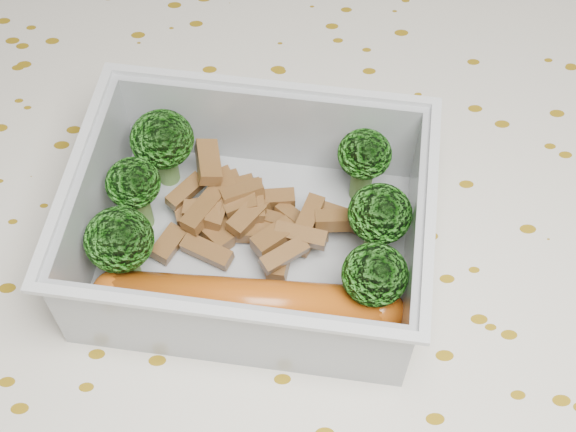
{
  "coord_description": "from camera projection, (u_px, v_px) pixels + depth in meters",
  "views": [
    {
      "loc": [
        -0.01,
        -0.25,
        1.15
      ],
      "look_at": [
        -0.0,
        -0.01,
        0.78
      ],
      "focal_mm": 50.0,
      "sensor_mm": 36.0,
      "label": 1
    }
  ],
  "objects": [
    {
      "name": "lunch_container",
      "position": [
        252.0,
        233.0,
        0.44
      ],
      "size": [
        0.21,
        0.18,
        0.07
      ],
      "color": "silver",
      "rests_on": "tablecloth"
    },
    {
      "name": "meat_pile",
      "position": [
        251.0,
        217.0,
        0.46
      ],
      "size": [
        0.12,
        0.09,
        0.03
      ],
      "color": "brown",
      "rests_on": "lunch_container"
    },
    {
      "name": "broccoli_florets",
      "position": [
        248.0,
        204.0,
        0.43
      ],
      "size": [
        0.17,
        0.13,
        0.05
      ],
      "color": "#608C3F",
      "rests_on": "lunch_container"
    },
    {
      "name": "sausage",
      "position": [
        247.0,
        303.0,
        0.42
      ],
      "size": [
        0.17,
        0.04,
        0.03
      ],
      "color": "#B24E11",
      "rests_on": "lunch_container"
    },
    {
      "name": "tablecloth",
      "position": [
        292.0,
        263.0,
        0.5
      ],
      "size": [
        1.46,
        0.96,
        0.19
      ],
      "color": "silver",
      "rests_on": "dining_table"
    },
    {
      "name": "dining_table",
      "position": [
        291.0,
        301.0,
        0.54
      ],
      "size": [
        1.4,
        0.9,
        0.75
      ],
      "color": "brown",
      "rests_on": "ground"
    }
  ]
}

